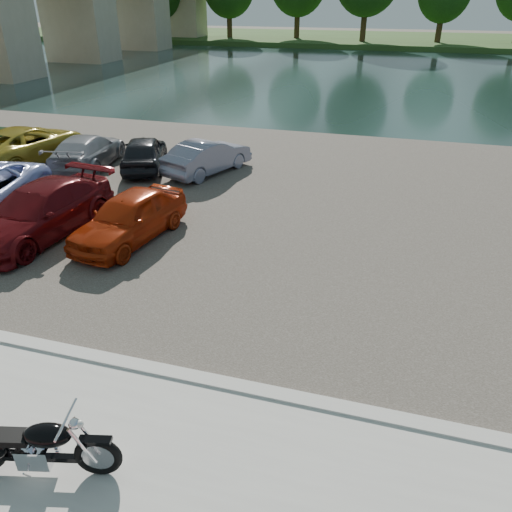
# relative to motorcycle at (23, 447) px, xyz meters

# --- Properties ---
(ground) EXTENTS (200.00, 200.00, 0.00)m
(ground) POSITION_rel_motorcycle_xyz_m (1.19, 0.46, -0.56)
(ground) COLOR #595447
(ground) RESTS_ON ground
(kerb) EXTENTS (60.00, 0.30, 0.14)m
(kerb) POSITION_rel_motorcycle_xyz_m (1.19, 2.46, -0.49)
(kerb) COLOR #B4B1A9
(kerb) RESTS_ON ground
(parking_lot) EXTENTS (60.00, 18.00, 0.04)m
(parking_lot) POSITION_rel_motorcycle_xyz_m (1.19, 11.46, -0.54)
(parking_lot) COLOR #3D3831
(parking_lot) RESTS_ON ground
(river) EXTENTS (120.00, 40.00, 0.00)m
(river) POSITION_rel_motorcycle_xyz_m (1.19, 40.46, -0.56)
(river) COLOR #172B28
(river) RESTS_ON ground
(far_bank) EXTENTS (120.00, 24.00, 0.60)m
(far_bank) POSITION_rel_motorcycle_xyz_m (1.19, 72.46, -0.26)
(far_bank) COLOR #284819
(far_bank) RESTS_ON ground
(motorcycle) EXTENTS (2.29, 0.93, 1.05)m
(motorcycle) POSITION_rel_motorcycle_xyz_m (0.00, 0.00, 0.00)
(motorcycle) COLOR black
(motorcycle) RESTS_ON promenade
(car_3) EXTENTS (2.47, 5.01, 1.40)m
(car_3) POSITION_rel_motorcycle_xyz_m (-4.89, 6.84, 0.18)
(car_3) COLOR #5D0D10
(car_3) RESTS_ON parking_lot
(car_4) EXTENTS (2.14, 4.09, 1.33)m
(car_4) POSITION_rel_motorcycle_xyz_m (-2.36, 7.26, 0.14)
(car_4) COLOR #A82A0B
(car_4) RESTS_ON parking_lot
(car_6) EXTENTS (2.85, 5.33, 1.43)m
(car_6) POSITION_rel_motorcycle_xyz_m (-9.84, 12.55, 0.19)
(car_6) COLOR #A99327
(car_6) RESTS_ON parking_lot
(car_7) EXTENTS (2.53, 4.64, 1.27)m
(car_7) POSITION_rel_motorcycle_xyz_m (-7.13, 12.61, 0.12)
(car_7) COLOR #93939B
(car_7) RESTS_ON parking_lot
(car_8) EXTENTS (2.74, 4.05, 1.28)m
(car_8) POSITION_rel_motorcycle_xyz_m (-4.92, 13.04, 0.12)
(car_8) COLOR black
(car_8) RESTS_ON parking_lot
(car_9) EXTENTS (2.57, 3.98, 1.24)m
(car_9) POSITION_rel_motorcycle_xyz_m (-2.42, 13.29, 0.10)
(car_9) COLOR slate
(car_9) RESTS_ON parking_lot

